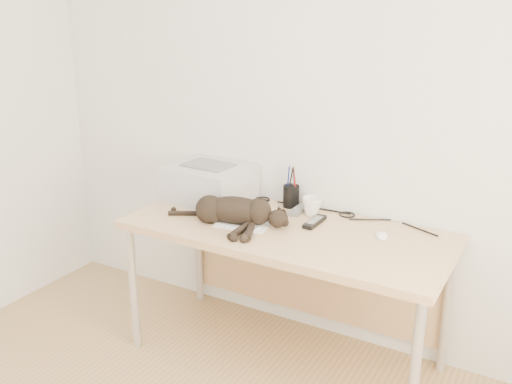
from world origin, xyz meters
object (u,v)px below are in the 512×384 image
Objects in this scene: mug at (312,206)px; mouse at (382,234)px; printer at (209,182)px; cat at (232,211)px; pen_cup at (291,196)px; desk at (293,247)px.

mug is 1.05× the size of mouse.
cat is (0.31, -0.25, -0.04)m from printer.
mouse is at bearing -13.60° from mug.
pen_cup reaches higher than mouse.
pen_cup is 2.28× the size of mouse.
printer is at bearing 157.27° from mouse.
desk is 0.31m from pen_cup.
cat is 6.64× the size of mouse.
printer reaches higher than mug.
mug reaches higher than mouse.
cat reaches higher than mug.
pen_cup is (-0.15, 0.06, 0.01)m from mug.
desk is 0.37m from cat.
printer is at bearing -165.19° from pen_cup.
cat is (-0.26, -0.17, 0.20)m from desk.
mouse is (0.44, 0.04, 0.15)m from desk.
mug is 0.16m from pen_cup.
mug is (0.30, 0.31, -0.02)m from cat.
printer reaches higher than mouse.
mug is at bearing -22.62° from pen_cup.
mouse is (1.01, -0.04, -0.08)m from printer.
desk is 16.34× the size of mouse.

